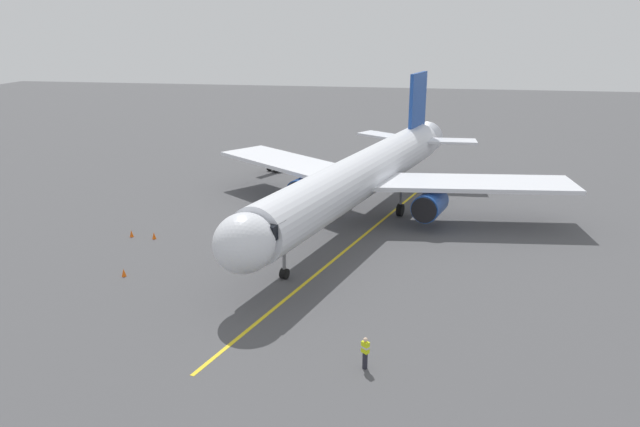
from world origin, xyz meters
name	(u,v)px	position (x,y,z in m)	size (l,w,h in m)	color
ground_plane	(343,212)	(0.00, 0.00, 0.00)	(220.00, 220.00, 0.00)	#4C4C4F
apron_lead_in_line	(352,245)	(-1.85, 8.46, 0.01)	(0.24, 40.00, 0.01)	yellow
airplane	(362,176)	(-1.92, 2.19, 4.00)	(33.49, 39.64, 11.50)	silver
ground_crew_marshaller	(365,352)	(-4.64, 25.56, 0.89)	(0.47, 0.44, 1.71)	#23232D
belt_loader_near_nose	(279,165)	(9.54, -14.47, 0.71)	(3.79, 4.33, 2.32)	#9E9EA3
safety_cone_nose_left	(154,236)	(13.81, 9.70, 0.28)	(0.32, 0.32, 0.55)	#F2590F
safety_cone_nose_right	(131,234)	(15.80, 9.56, 0.28)	(0.32, 0.32, 0.55)	#F2590F
safety_cone_wing_port	(124,273)	(12.63, 17.02, 0.28)	(0.32, 0.32, 0.55)	#F2590F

